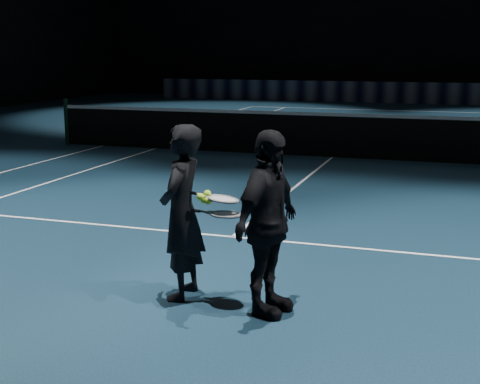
# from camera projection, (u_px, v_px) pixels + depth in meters

# --- Properties ---
(floor) EXTENTS (36.00, 36.00, 0.00)m
(floor) POSITION_uv_depth(u_px,v_px,m) (332.00, 158.00, 14.06)
(floor) COLOR black
(floor) RESTS_ON ground
(court_lines) EXTENTS (10.98, 23.78, 0.01)m
(court_lines) POSITION_uv_depth(u_px,v_px,m) (332.00, 158.00, 14.05)
(court_lines) COLOR white
(court_lines) RESTS_ON floor
(net_post_left) EXTENTS (0.10, 0.10, 1.10)m
(net_post_left) POSITION_uv_depth(u_px,v_px,m) (67.00, 122.00, 15.92)
(net_post_left) COLOR black
(net_post_left) RESTS_ON floor
(net_mesh) EXTENTS (12.80, 0.02, 0.86)m
(net_mesh) POSITION_uv_depth(u_px,v_px,m) (332.00, 137.00, 13.96)
(net_mesh) COLOR black
(net_mesh) RESTS_ON floor
(net_tape) EXTENTS (12.80, 0.03, 0.07)m
(net_tape) POSITION_uv_depth(u_px,v_px,m) (333.00, 115.00, 13.86)
(net_tape) COLOR white
(net_tape) RESTS_ON net_mesh
(sponsor_backdrop) EXTENTS (22.00, 0.15, 0.90)m
(sponsor_backdrop) POSITION_uv_depth(u_px,v_px,m) (401.00, 93.00, 28.34)
(sponsor_backdrop) COLOR black
(sponsor_backdrop) RESTS_ON floor
(player_a) EXTENTS (0.40, 0.59, 1.59)m
(player_a) POSITION_uv_depth(u_px,v_px,m) (182.00, 213.00, 6.00)
(player_a) COLOR black
(player_a) RESTS_ON floor
(player_b) EXTENTS (0.58, 1.00, 1.59)m
(player_b) POSITION_uv_depth(u_px,v_px,m) (267.00, 224.00, 5.62)
(player_b) COLOR black
(player_b) RESTS_ON floor
(racket_lower) EXTENTS (0.71, 0.32, 0.03)m
(racket_lower) POSITION_uv_depth(u_px,v_px,m) (226.00, 214.00, 5.80)
(racket_lower) COLOR black
(racket_lower) RESTS_ON player_a
(racket_upper) EXTENTS (0.70, 0.28, 0.10)m
(racket_upper) POSITION_uv_depth(u_px,v_px,m) (223.00, 199.00, 5.83)
(racket_upper) COLOR black
(racket_upper) RESTS_ON player_b
(tennis_balls) EXTENTS (0.12, 0.10, 0.12)m
(tennis_balls) POSITION_uv_depth(u_px,v_px,m) (206.00, 198.00, 5.86)
(tennis_balls) COLOR #B4EF32
(tennis_balls) RESTS_ON racket_upper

